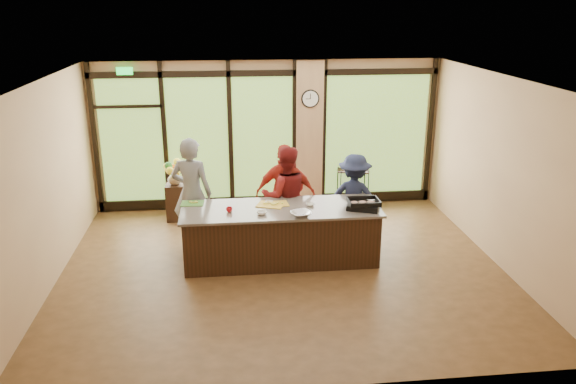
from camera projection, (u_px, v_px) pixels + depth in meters
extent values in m
plane|color=#4D341B|center=(283.00, 268.00, 9.05)|extent=(7.00, 7.00, 0.00)
plane|color=silver|center=(282.00, 80.00, 8.08)|extent=(7.00, 7.00, 0.00)
plane|color=tan|center=(267.00, 135.00, 11.39)|extent=(7.00, 0.00, 7.00)
plane|color=tan|center=(44.00, 187.00, 8.20)|extent=(0.00, 6.00, 6.00)
plane|color=tan|center=(501.00, 172.00, 8.93)|extent=(0.00, 6.00, 6.00)
cube|color=tan|center=(309.00, 135.00, 11.42)|extent=(0.55, 0.12, 3.00)
cube|color=black|center=(267.00, 73.00, 10.94)|extent=(6.90, 0.08, 0.12)
cube|color=black|center=(268.00, 200.00, 11.78)|extent=(6.90, 0.08, 0.20)
cube|color=#19D83F|center=(125.00, 71.00, 10.59)|extent=(0.30, 0.04, 0.14)
cube|color=#3D6222|center=(132.00, 141.00, 11.09)|extent=(1.20, 0.02, 2.50)
cube|color=#3D6222|center=(198.00, 140.00, 11.23)|extent=(1.20, 0.02, 2.50)
cube|color=#3D6222|center=(263.00, 138.00, 11.37)|extent=(1.20, 0.02, 2.50)
cube|color=#3D6222|center=(376.00, 135.00, 11.61)|extent=(2.10, 0.02, 2.50)
cube|color=black|center=(95.00, 140.00, 10.99)|extent=(0.08, 0.08, 3.00)
cube|color=black|center=(165.00, 138.00, 11.13)|extent=(0.08, 0.08, 3.00)
cube|color=black|center=(230.00, 137.00, 11.26)|extent=(0.08, 0.08, 3.00)
cube|color=black|center=(295.00, 135.00, 11.40)|extent=(0.08, 0.08, 3.00)
cube|color=black|center=(324.00, 134.00, 11.46)|extent=(0.08, 0.08, 3.00)
cube|color=black|center=(430.00, 132.00, 11.70)|extent=(0.08, 0.08, 3.00)
cube|color=black|center=(281.00, 235.00, 9.19)|extent=(3.10, 1.00, 0.88)
cube|color=slate|center=(281.00, 209.00, 9.04)|extent=(3.20, 1.10, 0.04)
cylinder|color=black|center=(310.00, 99.00, 11.11)|extent=(0.36, 0.04, 0.36)
cylinder|color=white|center=(310.00, 99.00, 11.10)|extent=(0.31, 0.01, 0.31)
cube|color=black|center=(310.00, 96.00, 11.08)|extent=(0.01, 0.00, 0.11)
cube|color=black|center=(308.00, 99.00, 11.09)|extent=(0.09, 0.00, 0.01)
imported|color=slate|center=(192.00, 193.00, 9.56)|extent=(0.82, 0.66, 1.95)
imported|color=maroon|center=(286.00, 196.00, 9.73)|extent=(0.89, 0.71, 1.76)
imported|color=#AB261A|center=(286.00, 194.00, 9.78)|extent=(1.10, 0.61, 1.77)
imported|color=#1C223E|center=(354.00, 198.00, 9.91)|extent=(1.16, 0.91, 1.58)
cube|color=black|center=(363.00, 206.00, 8.99)|extent=(0.60, 0.54, 0.09)
imported|color=silver|center=(301.00, 214.00, 8.67)|extent=(0.38, 0.38, 0.07)
cube|color=#488A32|center=(192.00, 203.00, 9.22)|extent=(0.38, 0.30, 0.01)
cube|color=gold|center=(271.00, 205.00, 9.15)|extent=(0.51, 0.45, 0.01)
cube|color=gold|center=(277.00, 204.00, 9.19)|extent=(0.41, 0.32, 0.01)
imported|color=white|center=(262.00, 213.00, 8.75)|extent=(0.17, 0.17, 0.05)
imported|color=white|center=(310.00, 205.00, 9.12)|extent=(0.16, 0.16, 0.04)
imported|color=white|center=(269.00, 202.00, 9.25)|extent=(0.17, 0.17, 0.03)
imported|color=red|center=(229.00, 210.00, 8.85)|extent=(0.10, 0.10, 0.08)
cube|color=black|center=(176.00, 202.00, 10.94)|extent=(0.38, 0.38, 0.72)
imported|color=olive|center=(175.00, 178.00, 10.78)|extent=(0.33, 0.33, 0.27)
cube|color=black|center=(352.00, 198.00, 11.77)|extent=(0.70, 0.50, 0.03)
cube|color=black|center=(353.00, 171.00, 11.57)|extent=(0.70, 0.50, 0.03)
cylinder|color=black|center=(341.00, 190.00, 11.50)|extent=(0.02, 0.02, 0.81)
cylinder|color=black|center=(368.00, 189.00, 11.56)|extent=(0.02, 0.02, 0.81)
cylinder|color=black|center=(337.00, 185.00, 11.81)|extent=(0.02, 0.02, 0.81)
cylinder|color=black|center=(364.00, 184.00, 11.87)|extent=(0.02, 0.02, 0.81)
imported|color=silver|center=(344.00, 168.00, 11.53)|extent=(0.11, 0.11, 0.08)
imported|color=silver|center=(350.00, 168.00, 11.55)|extent=(0.11, 0.11, 0.08)
imported|color=silver|center=(357.00, 168.00, 11.56)|extent=(0.11, 0.11, 0.08)
imported|color=silver|center=(363.00, 168.00, 11.57)|extent=(0.11, 0.11, 0.08)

